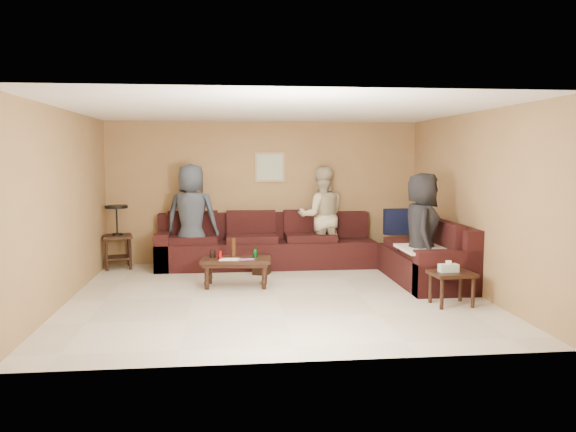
% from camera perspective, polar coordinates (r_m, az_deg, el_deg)
% --- Properties ---
extents(room, '(5.60, 5.50, 2.50)m').
position_cam_1_polar(room, '(7.50, -1.21, 4.33)').
color(room, beige).
rests_on(room, ground).
extents(sectional_sofa, '(4.65, 2.90, 0.97)m').
position_cam_1_polar(sectional_sofa, '(9.24, 3.04, -3.69)').
color(sectional_sofa, black).
rests_on(sectional_sofa, ground).
extents(coffee_table, '(1.04, 0.59, 0.70)m').
position_cam_1_polar(coffee_table, '(8.22, -5.31, -4.70)').
color(coffee_table, black).
rests_on(coffee_table, ground).
extents(end_table_left, '(0.57, 0.57, 1.07)m').
position_cam_1_polar(end_table_left, '(9.90, -16.95, -1.91)').
color(end_table_left, black).
rests_on(end_table_left, ground).
extents(side_table_right, '(0.56, 0.47, 0.58)m').
position_cam_1_polar(side_table_right, '(7.45, 16.25, -5.88)').
color(side_table_right, black).
rests_on(side_table_right, ground).
extents(waste_bin, '(0.32, 0.32, 0.30)m').
position_cam_1_polar(waste_bin, '(9.08, -2.69, -4.98)').
color(waste_bin, black).
rests_on(waste_bin, ground).
extents(wall_art, '(0.52, 0.04, 0.52)m').
position_cam_1_polar(wall_art, '(9.98, -1.87, 4.98)').
color(wall_art, tan).
rests_on(wall_art, ground).
extents(person_left, '(0.97, 0.74, 1.77)m').
position_cam_1_polar(person_left, '(9.46, -9.76, -0.11)').
color(person_left, '#303743').
rests_on(person_left, ground).
extents(person_middle, '(0.83, 0.65, 1.71)m').
position_cam_1_polar(person_middle, '(9.73, 3.42, -0.04)').
color(person_middle, '#C5B592').
rests_on(person_middle, ground).
extents(person_right, '(0.73, 0.92, 1.66)m').
position_cam_1_polar(person_right, '(8.24, 13.44, -1.48)').
color(person_right, black).
rests_on(person_right, ground).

